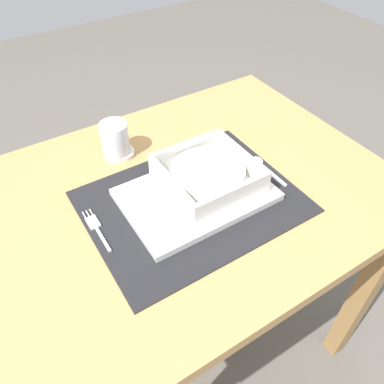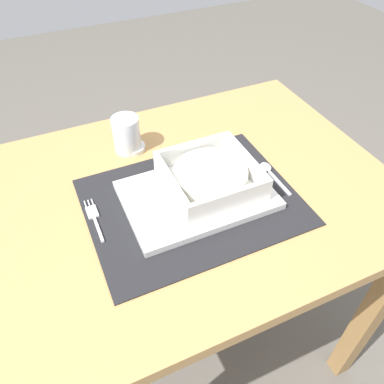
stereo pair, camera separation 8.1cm
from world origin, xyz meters
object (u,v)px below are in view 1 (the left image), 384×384
butter_knife (260,176)px  bread_knife (254,179)px  porridge_bowl (208,176)px  condiment_saucer (122,152)px  spoon (261,164)px  drinking_glass (116,142)px  dining_table (188,222)px  fork (96,227)px

butter_knife → bread_knife: 0.02m
porridge_bowl → butter_knife: size_ratio=1.44×
butter_knife → condiment_saucer: bearing=136.6°
spoon → drinking_glass: drinking_glass is taller
dining_table → porridge_bowl: bearing=-39.4°
dining_table → bread_knife: (0.14, -0.06, 0.12)m
dining_table → spoon: spoon is taller
porridge_bowl → condiment_saucer: porridge_bowl is taller
fork → dining_table: bearing=2.7°
porridge_bowl → bread_knife: size_ratio=1.50×
butter_knife → drinking_glass: size_ratio=1.44×
fork → drinking_glass: bearing=57.0°
spoon → bread_knife: spoon is taller
butter_knife → drinking_glass: 0.35m
spoon → drinking_glass: 0.35m
condiment_saucer → butter_knife: bearing=-46.7°
spoon → bread_knife: 0.06m
drinking_glass → condiment_saucer: drinking_glass is taller
butter_knife → condiment_saucer: (-0.23, 0.25, 0.00)m
butter_knife → condiment_saucer: condiment_saucer is taller
dining_table → condiment_saucer: 0.24m
porridge_bowl → spoon: (0.15, 0.00, -0.03)m
dining_table → bread_knife: 0.19m
bread_knife → drinking_glass: 0.34m
butter_knife → spoon: bearing=50.2°
dining_table → drinking_glass: drinking_glass is taller
bread_knife → drinking_glass: bearing=135.0°
porridge_bowl → drinking_glass: 0.25m
porridge_bowl → drinking_glass: bearing=118.0°
dining_table → spoon: (0.19, -0.03, 0.12)m
fork → spoon: 0.41m
condiment_saucer → drinking_glass: bearing=154.7°
spoon → condiment_saucer: size_ratio=1.91×
dining_table → butter_knife: 0.21m
dining_table → drinking_glass: bearing=113.2°
butter_knife → condiment_saucer: 0.34m
porridge_bowl → bread_knife: bearing=-16.3°
spoon → fork: bearing=174.1°
dining_table → butter_knife: butter_knife is taller
porridge_bowl → spoon: porridge_bowl is taller
porridge_bowl → spoon: 0.16m
fork → condiment_saucer: 0.24m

